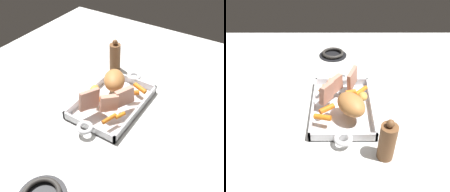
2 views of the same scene
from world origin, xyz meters
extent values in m
plane|color=silver|center=(0.00, 0.00, 0.00)|extent=(1.60, 1.60, 0.00)
cube|color=silver|center=(0.00, 0.00, 0.00)|extent=(0.35, 0.24, 0.01)
cube|color=silver|center=(0.00, 0.12, 0.02)|extent=(0.35, 0.01, 0.04)
cube|color=silver|center=(0.00, -0.12, 0.02)|extent=(0.35, 0.01, 0.04)
cube|color=silver|center=(0.17, 0.00, 0.02)|extent=(0.01, 0.24, 0.04)
cube|color=silver|center=(-0.17, 0.00, 0.02)|extent=(0.01, 0.24, 0.04)
torus|color=silver|center=(0.19, 0.00, 0.03)|extent=(0.07, 0.07, 0.02)
torus|color=silver|center=(-0.19, 0.00, 0.03)|extent=(0.07, 0.07, 0.02)
ellipsoid|color=#B7783E|center=(0.06, 0.03, 0.08)|extent=(0.16, 0.14, 0.07)
cube|color=tan|center=(-0.10, 0.04, 0.08)|extent=(0.09, 0.05, 0.09)
cube|color=tan|center=(-0.01, -0.06, 0.08)|extent=(0.08, 0.06, 0.08)
cube|color=tan|center=(-0.07, -0.03, 0.08)|extent=(0.07, 0.07, 0.08)
cylinder|color=orange|center=(-0.06, 0.08, 0.05)|extent=(0.06, 0.06, 0.02)
cylinder|color=orange|center=(0.06, -0.06, 0.05)|extent=(0.05, 0.06, 0.02)
cylinder|color=orange|center=(-0.12, -0.06, 0.05)|extent=(0.07, 0.03, 0.02)
cylinder|color=orange|center=(0.10, -0.07, 0.05)|extent=(0.04, 0.07, 0.03)
cylinder|color=orange|center=(-0.08, -0.09, 0.05)|extent=(0.04, 0.03, 0.01)
cylinder|color=orange|center=(-0.05, 0.04, 0.05)|extent=(0.03, 0.05, 0.02)
ellipsoid|color=gold|center=(-0.01, 0.08, 0.06)|extent=(0.05, 0.04, 0.03)
cylinder|color=brown|center=(0.24, 0.14, 0.07)|extent=(0.05, 0.05, 0.14)
sphere|color=brown|center=(0.24, 0.14, 0.15)|extent=(0.03, 0.03, 0.03)
camera|label=1|loc=(-0.68, -0.43, 0.73)|focal=40.94mm
camera|label=2|loc=(0.73, -0.02, 0.63)|focal=37.46mm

